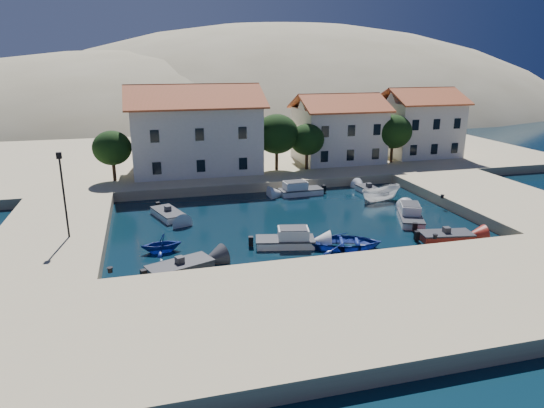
{
  "coord_description": "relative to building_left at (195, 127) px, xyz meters",
  "views": [
    {
      "loc": [
        -11.77,
        -27.72,
        13.39
      ],
      "look_at": [
        -1.96,
        9.01,
        2.0
      ],
      "focal_mm": 32.0,
      "sensor_mm": 36.0,
      "label": 1
    }
  ],
  "objects": [
    {
      "name": "ground",
      "position": [
        6.0,
        -28.0,
        -5.94
      ],
      "size": [
        400.0,
        400.0,
        0.0
      ],
      "primitive_type": "plane",
      "color": "black",
      "rests_on": "ground"
    },
    {
      "name": "quay_south",
      "position": [
        6.0,
        -34.0,
        -5.44
      ],
      "size": [
        52.0,
        12.0,
        1.0
      ],
      "primitive_type": "cube",
      "color": "#C3B285",
      "rests_on": "ground"
    },
    {
      "name": "quay_east",
      "position": [
        26.5,
        -18.0,
        -5.44
      ],
      "size": [
        11.0,
        20.0,
        1.0
      ],
      "primitive_type": "cube",
      "color": "#C3B285",
      "rests_on": "ground"
    },
    {
      "name": "quay_west",
      "position": [
        -13.0,
        -18.0,
        -5.44
      ],
      "size": [
        8.0,
        20.0,
        1.0
      ],
      "primitive_type": "cube",
      "color": "#C3B285",
      "rests_on": "ground"
    },
    {
      "name": "quay_north",
      "position": [
        8.0,
        10.0,
        -5.44
      ],
      "size": [
        80.0,
        36.0,
        1.0
      ],
      "primitive_type": "cube",
      "color": "#C3B285",
      "rests_on": "ground"
    },
    {
      "name": "hills",
      "position": [
        26.64,
        95.62,
        -29.34
      ],
      "size": [
        254.0,
        176.0,
        99.0
      ],
      "color": "tan",
      "rests_on": "ground"
    },
    {
      "name": "building_left",
      "position": [
        0.0,
        0.0,
        0.0
      ],
      "size": [
        14.7,
        9.45,
        9.7
      ],
      "color": "beige",
      "rests_on": "quay_north"
    },
    {
      "name": "building_mid",
      "position": [
        18.0,
        1.0,
        -0.71
      ],
      "size": [
        10.5,
        8.4,
        8.3
      ],
      "color": "beige",
      "rests_on": "quay_north"
    },
    {
      "name": "building_right",
      "position": [
        30.0,
        2.0,
        -0.46
      ],
      "size": [
        9.45,
        8.4,
        8.8
      ],
      "color": "beige",
      "rests_on": "quay_north"
    },
    {
      "name": "trees",
      "position": [
        10.51,
        -2.54,
        -1.1
      ],
      "size": [
        37.3,
        5.3,
        6.45
      ],
      "color": "#382314",
      "rests_on": "quay_north"
    },
    {
      "name": "lamppost",
      "position": [
        -11.5,
        -20.0,
        -1.18
      ],
      "size": [
        0.35,
        0.25,
        6.22
      ],
      "color": "black",
      "rests_on": "quay_west"
    },
    {
      "name": "bollards",
      "position": [
        8.8,
        -24.13,
        -4.79
      ],
      "size": [
        29.36,
        9.56,
        0.3
      ],
      "color": "black",
      "rests_on": "ground"
    },
    {
      "name": "motorboat_grey_sw",
      "position": [
        -4.06,
        -25.94,
        -5.64
      ],
      "size": [
        4.65,
        3.33,
        1.25
      ],
      "rotation": [
        0.0,
        0.0,
        0.38
      ],
      "color": "#333439",
      "rests_on": "ground"
    },
    {
      "name": "cabin_cruiser_south",
      "position": [
        3.88,
        -23.39,
        -5.46
      ],
      "size": [
        4.64,
        2.74,
        1.6
      ],
      "rotation": [
        0.0,
        0.0,
        -0.22
      ],
      "color": "silver",
      "rests_on": "ground"
    },
    {
      "name": "rowboat_south",
      "position": [
        8.19,
        -24.8,
        -5.94
      ],
      "size": [
        6.03,
        5.05,
        1.07
      ],
      "primitive_type": "imported",
      "rotation": [
        0.0,
        0.0,
        1.27
      ],
      "color": "navy",
      "rests_on": "ground"
    },
    {
      "name": "motorboat_red_se",
      "position": [
        16.21,
        -25.37,
        -5.64
      ],
      "size": [
        4.22,
        2.4,
        1.25
      ],
      "rotation": [
        0.0,
        0.0,
        -0.16
      ],
      "color": "maroon",
      "rests_on": "ground"
    },
    {
      "name": "cabin_cruiser_east",
      "position": [
        15.87,
        -20.71,
        -5.46
      ],
      "size": [
        3.49,
        4.94,
        1.6
      ],
      "rotation": [
        0.0,
        0.0,
        1.17
      ],
      "color": "silver",
      "rests_on": "ground"
    },
    {
      "name": "boat_east",
      "position": [
        16.3,
        -14.42,
        -5.94
      ],
      "size": [
        4.64,
        2.45,
        1.7
      ],
      "primitive_type": "imported",
      "rotation": [
        0.0,
        0.0,
        1.76
      ],
      "color": "silver",
      "rests_on": "ground"
    },
    {
      "name": "motorboat_white_ne",
      "position": [
        16.57,
        -11.22,
        -5.64
      ],
      "size": [
        1.81,
        3.46,
        1.25
      ],
      "rotation": [
        0.0,
        0.0,
        1.64
      ],
      "color": "silver",
      "rests_on": "ground"
    },
    {
      "name": "rowboat_west",
      "position": [
        -5.07,
        -22.13,
        -5.94
      ],
      "size": [
        2.99,
        2.62,
        1.5
      ],
      "primitive_type": "imported",
      "rotation": [
        0.0,
        0.0,
        -1.51
      ],
      "color": "navy",
      "rests_on": "ground"
    },
    {
      "name": "motorboat_white_west",
      "position": [
        -4.14,
        -14.14,
        -5.64
      ],
      "size": [
        3.03,
        4.47,
        1.25
      ],
      "rotation": [
        0.0,
        0.0,
        -1.25
      ],
      "color": "silver",
      "rests_on": "ground"
    },
    {
      "name": "cabin_cruiser_north",
      "position": [
        9.51,
        -9.99,
        -5.46
      ],
      "size": [
        4.5,
        2.07,
        1.6
      ],
      "rotation": [
        0.0,
        0.0,
        3.19
      ],
      "color": "silver",
      "rests_on": "ground"
    }
  ]
}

